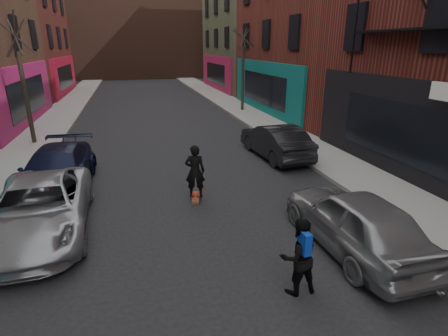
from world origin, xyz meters
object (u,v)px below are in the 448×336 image
parked_left_end (57,170)px  parked_right_end (275,141)px  skateboarder (195,171)px  tree_left_far (22,72)px  pedestrian (298,256)px  tree_right_far (243,61)px  parked_right_far (355,220)px  parked_left_far (40,208)px  skateboard (196,198)px

parked_left_end → parked_right_end: parked_right_end is taller
parked_right_end → skateboarder: 5.35m
tree_left_far → pedestrian: 15.16m
tree_right_far → pedestrian: 19.78m
pedestrian → parked_left_end: bearing=-52.7°
parked_right_far → skateboarder: skateboarder is taller
parked_left_end → parked_right_end: 8.44m
parked_left_far → parked_right_end: parked_right_end is taller
parked_right_far → parked_right_end: 7.20m
tree_right_far → parked_left_end: (-10.27, -12.32, -2.84)m
parked_right_far → parked_right_end: parked_right_far is taller
tree_left_far → skateboarder: (6.34, -8.20, -2.45)m
parked_right_end → pedestrian: (-2.98, -8.20, 0.08)m
parked_left_far → pedestrian: 6.45m
tree_right_far → parked_right_far: 18.34m
parked_left_end → tree_right_far: bearing=53.9°
parked_left_far → skateboard: parked_left_far is taller
tree_left_far → tree_right_far: 13.78m
parked_right_far → skateboard: size_ratio=5.34×
parked_left_far → parked_left_end: size_ratio=1.03×
parked_right_far → parked_right_end: size_ratio=0.99×
parked_right_far → tree_right_far: bearing=-100.5°
parked_left_end → parked_right_far: 9.15m
tree_right_far → parked_right_end: (-1.98, -10.75, -2.82)m
parked_right_far → pedestrian: bearing=27.7°
parked_left_far → parked_right_far: (7.20, -2.68, 0.04)m
parked_right_far → parked_right_end: (1.02, 7.13, -0.02)m
parked_right_end → skateboard: 5.39m
parked_right_far → tree_left_far: bearing=-52.6°
tree_left_far → tree_right_far: size_ratio=0.96×
parked_left_far → pedestrian: size_ratio=3.19×
skateboard → parked_right_far: bearing=-37.6°
parked_left_end → parked_right_end: size_ratio=1.11×
parked_right_end → skateboard: size_ratio=5.37×
tree_left_far → parked_right_far: 15.38m
tree_left_far → parked_right_end: size_ratio=1.51×
tree_left_far → parked_right_far: (9.40, -11.88, -2.65)m
parked_right_far → parked_left_far: bearing=-21.4°
parked_left_far → skateboard: size_ratio=6.18×
parked_left_end → parked_right_end: (8.29, 1.57, 0.01)m
tree_right_far → skateboarder: tree_right_far is taller
pedestrian → parked_left_far: bearing=-37.0°
tree_left_far → pedestrian: (7.44, -12.95, -2.59)m
parked_left_end → pedestrian: size_ratio=3.08×
parked_left_end → skateboarder: size_ratio=2.89×
skateboard → skateboarder: bearing=0.0°
tree_right_far → skateboard: tree_right_far is taller
tree_left_far → parked_left_end: (2.13, -6.32, -2.69)m
tree_right_far → parked_left_far: bearing=-123.9°
pedestrian → parked_right_far: bearing=-152.7°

